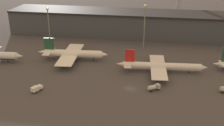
{
  "coord_description": "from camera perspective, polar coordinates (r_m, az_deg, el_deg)",
  "views": [
    {
      "loc": [
        11.56,
        -117.02,
        61.85
      ],
      "look_at": [
        -11.45,
        15.09,
        6.0
      ],
      "focal_mm": 45.0,
      "sensor_mm": 36.0,
      "label": 1
    }
  ],
  "objects": [
    {
      "name": "lamp_post_0",
      "position": [
        197.46,
        -12.81,
        8.46
      ],
      "size": [
        1.8,
        1.8,
        24.16
      ],
      "color": "slate",
      "rests_on": "ground"
    },
    {
      "name": "service_vehicle_1",
      "position": [
        131.6,
        8.51,
        -4.89
      ],
      "size": [
        6.13,
        4.97,
        2.77
      ],
      "rotation": [
        0.0,
        0.0,
        0.56
      ],
      "color": "#9EA3A8",
      "rests_on": "ground"
    },
    {
      "name": "terminal_building",
      "position": [
        209.06,
        6.45,
        7.85
      ],
      "size": [
        199.24,
        27.86,
        18.07
      ],
      "color": "#3D424C",
      "rests_on": "ground"
    },
    {
      "name": "airplane_1",
      "position": [
        165.72,
        -8.04,
        1.86
      ],
      "size": [
        42.09,
        36.97,
        13.05
      ],
      "rotation": [
        0.0,
        0.0,
        0.08
      ],
      "color": "white",
      "rests_on": "ground"
    },
    {
      "name": "lamp_post_1",
      "position": [
        182.45,
        6.64,
        8.46
      ],
      "size": [
        1.8,
        1.8,
        28.33
      ],
      "color": "slate",
      "rests_on": "ground"
    },
    {
      "name": "airplane_2",
      "position": [
        150.59,
        9.9,
        -0.65
      ],
      "size": [
        48.14,
        33.85,
        12.08
      ],
      "rotation": [
        0.0,
        0.0,
        0.08
      ],
      "color": "silver",
      "rests_on": "ground"
    },
    {
      "name": "ground",
      "position": [
        132.87,
        3.77,
        -5.19
      ],
      "size": [
        600.0,
        600.0,
        0.0
      ],
      "primitive_type": "plane",
      "color": "#423F44"
    },
    {
      "name": "service_vehicle_2",
      "position": [
        133.91,
        -15.1,
        -5.0
      ],
      "size": [
        4.33,
        6.05,
        2.71
      ],
      "rotation": [
        0.0,
        0.0,
        1.18
      ],
      "color": "white",
      "rests_on": "ground"
    }
  ]
}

